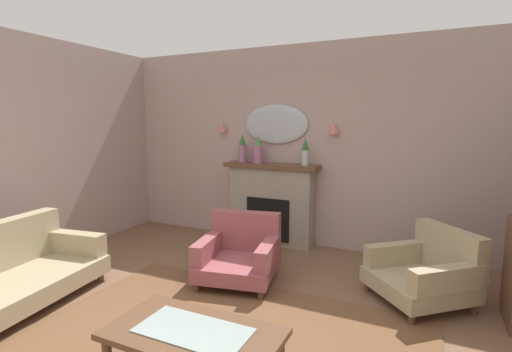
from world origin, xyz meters
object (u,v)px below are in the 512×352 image
(mantel_vase_centre, at_px, (305,151))
(coffee_table, at_px, (193,339))
(wall_mirror, at_px, (276,124))
(armchair_in_corner, at_px, (427,270))
(fireplace, at_px, (271,204))
(mantel_vase_left, at_px, (258,151))
(wall_sconce_left, at_px, (222,127))
(armchair_beside_couch, at_px, (240,252))
(mantel_vase_right, at_px, (242,149))
(floral_couch, at_px, (2,275))
(wall_sconce_right, at_px, (334,128))

(mantel_vase_centre, xyz_separation_m, coffee_table, (0.26, -3.02, -0.97))
(wall_mirror, xyz_separation_m, armchair_in_corner, (2.07, -1.13, -1.40))
(fireplace, xyz_separation_m, mantel_vase_left, (-0.20, -0.03, 0.76))
(wall_mirror, distance_m, coffee_table, 3.54)
(wall_sconce_left, bearing_deg, armchair_in_corner, -20.36)
(mantel_vase_centre, height_order, wall_sconce_left, wall_sconce_left)
(mantel_vase_left, bearing_deg, wall_mirror, 40.36)
(wall_sconce_left, relative_size, armchair_beside_couch, 0.15)
(mantel_vase_left, xyz_separation_m, armchair_in_corner, (2.27, -0.96, -1.03))
(wall_mirror, bearing_deg, mantel_vase_centre, -18.78)
(mantel_vase_right, height_order, armchair_beside_couch, mantel_vase_right)
(mantel_vase_left, distance_m, armchair_in_corner, 2.67)
(mantel_vase_left, height_order, floral_couch, mantel_vase_left)
(wall_sconce_right, bearing_deg, mantel_vase_right, -174.73)
(mantel_vase_right, distance_m, floral_couch, 3.19)
(mantel_vase_left, relative_size, wall_sconce_right, 2.90)
(wall_sconce_left, bearing_deg, wall_sconce_right, 0.00)
(fireplace, relative_size, mantel_vase_left, 3.35)
(coffee_table, relative_size, armchair_beside_couch, 1.15)
(wall_mirror, relative_size, wall_sconce_left, 6.86)
(mantel_vase_centre, distance_m, floral_couch, 3.63)
(wall_mirror, xyz_separation_m, floral_couch, (-1.52, -3.00, -1.39))
(coffee_table, bearing_deg, floral_couch, 175.22)
(fireplace, bearing_deg, floral_couch, -118.07)
(coffee_table, bearing_deg, mantel_vase_left, 107.66)
(fireplace, xyz_separation_m, mantel_vase_centre, (0.50, -0.03, 0.79))
(mantel_vase_centre, relative_size, wall_mirror, 0.38)
(wall_mirror, bearing_deg, floral_couch, -116.93)
(armchair_beside_couch, bearing_deg, wall_mirror, 97.17)
(wall_mirror, bearing_deg, fireplace, -90.00)
(coffee_table, bearing_deg, mantel_vase_centre, 94.95)
(floral_couch, xyz_separation_m, armchair_beside_couch, (1.71, 1.54, -0.01))
(mantel_vase_left, bearing_deg, fireplace, 8.06)
(mantel_vase_right, xyz_separation_m, mantel_vase_centre, (0.95, -0.00, 0.01))
(fireplace, height_order, mantel_vase_right, mantel_vase_right)
(mantel_vase_centre, height_order, armchair_beside_couch, mantel_vase_centre)
(mantel_vase_right, bearing_deg, floral_couch, -110.78)
(wall_sconce_left, height_order, armchair_in_corner, wall_sconce_left)
(mantel_vase_centre, height_order, wall_sconce_right, wall_sconce_right)
(armchair_in_corner, bearing_deg, mantel_vase_right, 159.07)
(fireplace, bearing_deg, mantel_vase_left, -171.94)
(mantel_vase_left, xyz_separation_m, wall_sconce_right, (1.05, 0.12, 0.32))
(wall_sconce_right, xyz_separation_m, coffee_table, (-0.09, -3.14, -1.28))
(wall_sconce_right, bearing_deg, fireplace, -173.84)
(mantel_vase_centre, bearing_deg, armchair_in_corner, -31.54)
(floral_couch, relative_size, armchair_in_corner, 1.58)
(coffee_table, xyz_separation_m, floral_couch, (-2.28, 0.19, -0.06))
(mantel_vase_right, height_order, floral_couch, mantel_vase_right)
(fireplace, relative_size, floral_couch, 0.75)
(mantel_vase_right, distance_m, mantel_vase_centre, 0.95)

